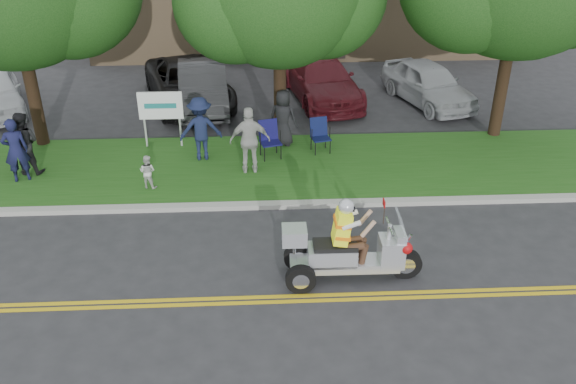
{
  "coord_description": "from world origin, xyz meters",
  "views": [
    {
      "loc": [
        -0.12,
        -9.79,
        7.44
      ],
      "look_at": [
        0.47,
        2.0,
        0.99
      ],
      "focal_mm": 38.0,
      "sensor_mm": 36.0,
      "label": 1
    }
  ],
  "objects_px": {
    "parked_car_mid": "(189,83)",
    "spectator_adult_right": "(250,140)",
    "lawn_chair_a": "(269,136)",
    "spectator_adult_mid": "(23,143)",
    "spectator_adult_left": "(16,150)",
    "parked_car_far_right": "(428,83)",
    "parked_car_right": "(321,79)",
    "trike_scooter": "(346,252)",
    "lawn_chair_b": "(320,133)",
    "parked_car_left": "(203,86)"
  },
  "relations": [
    {
      "from": "spectator_adult_left",
      "to": "parked_car_mid",
      "type": "distance_m",
      "value": 6.92
    },
    {
      "from": "spectator_adult_right",
      "to": "parked_car_far_right",
      "type": "relative_size",
      "value": 0.43
    },
    {
      "from": "lawn_chair_b",
      "to": "parked_car_left",
      "type": "xyz_separation_m",
      "value": [
        -3.58,
        3.96,
        0.1
      ]
    },
    {
      "from": "trike_scooter",
      "to": "spectator_adult_left",
      "type": "distance_m",
      "value": 9.07
    },
    {
      "from": "lawn_chair_a",
      "to": "parked_car_left",
      "type": "distance_m",
      "value": 4.76
    },
    {
      "from": "lawn_chair_b",
      "to": "spectator_adult_left",
      "type": "distance_m",
      "value": 8.05
    },
    {
      "from": "trike_scooter",
      "to": "spectator_adult_left",
      "type": "relative_size",
      "value": 1.65
    },
    {
      "from": "spectator_adult_left",
      "to": "parked_car_far_right",
      "type": "xyz_separation_m",
      "value": [
        12.02,
        5.41,
        -0.25
      ]
    },
    {
      "from": "lawn_chair_a",
      "to": "spectator_adult_mid",
      "type": "xyz_separation_m",
      "value": [
        -6.42,
        -0.74,
        0.27
      ]
    },
    {
      "from": "parked_car_far_right",
      "to": "parked_car_right",
      "type": "bearing_deg",
      "value": 151.81
    },
    {
      "from": "trike_scooter",
      "to": "lawn_chair_a",
      "type": "height_order",
      "value": "trike_scooter"
    },
    {
      "from": "trike_scooter",
      "to": "spectator_adult_mid",
      "type": "xyz_separation_m",
      "value": [
        -7.8,
        4.96,
        0.31
      ]
    },
    {
      "from": "trike_scooter",
      "to": "parked_car_left",
      "type": "height_order",
      "value": "trike_scooter"
    },
    {
      "from": "spectator_adult_right",
      "to": "parked_car_right",
      "type": "relative_size",
      "value": 0.36
    },
    {
      "from": "spectator_adult_right",
      "to": "parked_car_mid",
      "type": "height_order",
      "value": "spectator_adult_right"
    },
    {
      "from": "parked_car_left",
      "to": "parked_car_mid",
      "type": "xyz_separation_m",
      "value": [
        -0.5,
        0.34,
        -0.01
      ]
    },
    {
      "from": "lawn_chair_b",
      "to": "spectator_adult_mid",
      "type": "distance_m",
      "value": 7.93
    },
    {
      "from": "lawn_chair_b",
      "to": "spectator_adult_right",
      "type": "distance_m",
      "value": 2.36
    },
    {
      "from": "spectator_adult_left",
      "to": "spectator_adult_mid",
      "type": "height_order",
      "value": "spectator_adult_left"
    },
    {
      "from": "spectator_adult_left",
      "to": "parked_car_right",
      "type": "relative_size",
      "value": 0.34
    },
    {
      "from": "lawn_chair_b",
      "to": "parked_car_left",
      "type": "height_order",
      "value": "parked_car_left"
    },
    {
      "from": "trike_scooter",
      "to": "spectator_adult_right",
      "type": "relative_size",
      "value": 1.56
    },
    {
      "from": "lawn_chair_b",
      "to": "parked_car_mid",
      "type": "distance_m",
      "value": 5.92
    },
    {
      "from": "spectator_adult_right",
      "to": "parked_car_mid",
      "type": "bearing_deg",
      "value": -72.42
    },
    {
      "from": "spectator_adult_mid",
      "to": "parked_car_far_right",
      "type": "distance_m",
      "value": 12.96
    },
    {
      "from": "lawn_chair_a",
      "to": "parked_car_right",
      "type": "xyz_separation_m",
      "value": [
        1.93,
        4.87,
        0.04
      ]
    },
    {
      "from": "parked_car_far_right",
      "to": "parked_car_left",
      "type": "bearing_deg",
      "value": 161.55
    },
    {
      "from": "spectator_adult_mid",
      "to": "spectator_adult_left",
      "type": "bearing_deg",
      "value": 86.06
    },
    {
      "from": "trike_scooter",
      "to": "parked_car_far_right",
      "type": "height_order",
      "value": "trike_scooter"
    },
    {
      "from": "spectator_adult_mid",
      "to": "parked_car_right",
      "type": "bearing_deg",
      "value": -142.75
    },
    {
      "from": "trike_scooter",
      "to": "parked_car_right",
      "type": "xyz_separation_m",
      "value": [
        0.55,
        10.56,
        0.08
      ]
    },
    {
      "from": "lawn_chair_a",
      "to": "spectator_adult_right",
      "type": "bearing_deg",
      "value": -132.87
    },
    {
      "from": "spectator_adult_right",
      "to": "lawn_chair_b",
      "type": "bearing_deg",
      "value": -150.42
    },
    {
      "from": "spectator_adult_right",
      "to": "spectator_adult_mid",
      "type": "bearing_deg",
      "value": -5.55
    },
    {
      "from": "spectator_adult_left",
      "to": "parked_car_left",
      "type": "height_order",
      "value": "spectator_adult_left"
    },
    {
      "from": "parked_car_mid",
      "to": "spectator_adult_right",
      "type": "bearing_deg",
      "value": -85.31
    },
    {
      "from": "lawn_chair_b",
      "to": "lawn_chair_a",
      "type": "bearing_deg",
      "value": 178.83
    },
    {
      "from": "parked_car_far_right",
      "to": "parked_car_mid",
      "type": "bearing_deg",
      "value": 159.18
    },
    {
      "from": "trike_scooter",
      "to": "parked_car_right",
      "type": "bearing_deg",
      "value": 87.38
    },
    {
      "from": "spectator_adult_right",
      "to": "parked_car_right",
      "type": "height_order",
      "value": "spectator_adult_right"
    },
    {
      "from": "lawn_chair_b",
      "to": "spectator_adult_left",
      "type": "relative_size",
      "value": 0.56
    },
    {
      "from": "parked_car_far_right",
      "to": "trike_scooter",
      "type": "bearing_deg",
      "value": -131.14
    },
    {
      "from": "spectator_adult_mid",
      "to": "parked_car_right",
      "type": "relative_size",
      "value": 0.34
    },
    {
      "from": "parked_car_right",
      "to": "spectator_adult_mid",
      "type": "bearing_deg",
      "value": -157.04
    },
    {
      "from": "lawn_chair_b",
      "to": "spectator_adult_mid",
      "type": "height_order",
      "value": "spectator_adult_mid"
    },
    {
      "from": "lawn_chair_a",
      "to": "parked_car_far_right",
      "type": "distance_m",
      "value": 6.98
    },
    {
      "from": "lawn_chair_a",
      "to": "parked_car_far_right",
      "type": "xyz_separation_m",
      "value": [
        5.55,
        4.24,
        0.03
      ]
    },
    {
      "from": "lawn_chair_a",
      "to": "spectator_adult_left",
      "type": "bearing_deg",
      "value": 175.64
    },
    {
      "from": "parked_car_right",
      "to": "parked_car_far_right",
      "type": "bearing_deg",
      "value": -20.74
    },
    {
      "from": "trike_scooter",
      "to": "parked_car_mid",
      "type": "distance_m",
      "value": 11.05
    }
  ]
}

